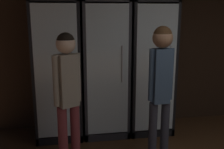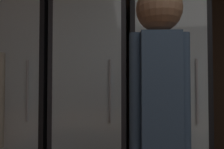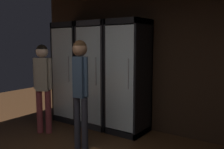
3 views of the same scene
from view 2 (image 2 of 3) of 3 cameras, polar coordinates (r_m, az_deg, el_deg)
wall_back at (r=2.68m, az=26.09°, el=2.92°), size 6.00×0.06×2.80m
cooler_far_left at (r=2.39m, az=-21.14°, el=-6.48°), size 0.64×0.64×2.02m
cooler_left at (r=2.19m, az=-4.81°, el=-7.00°), size 0.64×0.64×2.02m
cooler_center at (r=2.19m, az=13.05°, el=-7.01°), size 0.64×0.64×2.02m
shopper_far at (r=1.08m, az=11.96°, el=-8.54°), size 0.28×0.22×1.65m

